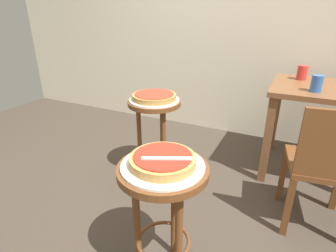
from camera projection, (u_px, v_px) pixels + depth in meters
name	position (u px, v px, depth m)	size (l,w,h in m)	color
ground_plane	(159.00, 211.00, 1.89)	(6.00, 6.00, 0.00)	#42382D
stool_foreground	(163.00, 196.00, 1.26)	(0.42, 0.42, 0.66)	brown
serving_plate_foreground	(163.00, 166.00, 1.19)	(0.38, 0.38, 0.01)	white
pizza_foreground	(163.00, 160.00, 1.18)	(0.30, 0.30, 0.05)	tan
stool_middle	(155.00, 120.00, 2.16)	(0.42, 0.42, 0.66)	brown
serving_plate_middle	(154.00, 100.00, 2.09)	(0.39, 0.39, 0.01)	white
pizza_middle	(154.00, 96.00, 2.08)	(0.35, 0.35, 0.05)	#B78442
dining_table	(328.00, 103.00, 2.11)	(0.87, 0.74, 0.77)	brown
cup_near_edge	(317.00, 84.00, 1.92)	(0.08, 0.08, 0.12)	#3360B2
cup_far_edge	(302.00, 73.00, 2.27)	(0.08, 0.08, 0.12)	red
wooden_chair	(326.00, 166.00, 1.58)	(0.46, 0.46, 0.85)	brown
pizza_server_knife	(167.00, 158.00, 1.14)	(0.22, 0.02, 0.01)	silver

